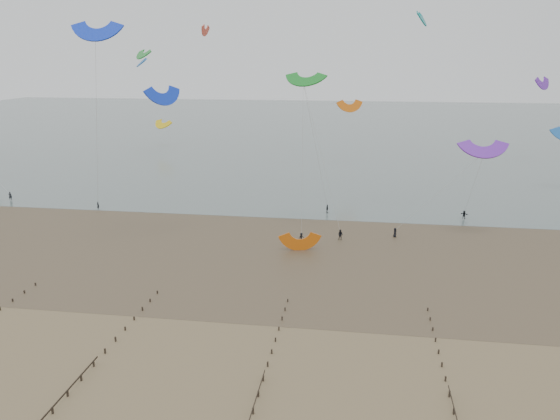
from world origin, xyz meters
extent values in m
plane|color=brown|center=(0.00, 0.00, 0.00)|extent=(500.00, 500.00, 0.00)
plane|color=#475654|center=(0.00, 200.00, 0.03)|extent=(500.00, 500.00, 0.00)
plane|color=#473A28|center=(0.00, 35.00, 0.01)|extent=(500.00, 500.00, 0.00)
ellipsoid|color=slate|center=(-18.00, 22.00, 0.01)|extent=(23.60, 14.36, 0.01)
ellipsoid|color=slate|center=(12.00, 38.00, 0.01)|extent=(33.64, 18.32, 0.01)
ellipsoid|color=slate|center=(-40.00, 40.00, 0.01)|extent=(26.95, 14.22, 0.01)
cube|color=black|center=(-32.00, 4.11, 0.22)|extent=(0.16, 0.16, 0.54)
cube|color=black|center=(-32.00, 6.74, 0.20)|extent=(0.16, 0.16, 0.51)
cube|color=black|center=(-32.00, 9.37, 0.19)|extent=(0.16, 0.16, 0.48)
cube|color=black|center=(-32.00, 12.00, 0.17)|extent=(0.16, 0.16, 0.45)
cube|color=black|center=(-14.00, -14.32, 0.32)|extent=(0.16, 0.16, 0.74)
cube|color=black|center=(-14.00, -11.68, 0.31)|extent=(0.16, 0.16, 0.71)
cube|color=black|center=(-14.00, -9.05, 0.29)|extent=(0.16, 0.16, 0.68)
cube|color=black|center=(-14.00, -6.42, 0.28)|extent=(0.16, 0.16, 0.65)
cube|color=black|center=(-14.00, -3.79, 0.26)|extent=(0.16, 0.16, 0.62)
cube|color=black|center=(-14.00, -1.16, 0.25)|extent=(0.16, 0.16, 0.59)
cube|color=black|center=(-14.00, 1.47, 0.23)|extent=(0.16, 0.16, 0.57)
cube|color=black|center=(-14.00, 4.11, 0.22)|extent=(0.16, 0.16, 0.54)
cube|color=black|center=(-14.00, 6.74, 0.20)|extent=(0.16, 0.16, 0.51)
cube|color=black|center=(-14.00, 9.37, 0.19)|extent=(0.16, 0.16, 0.48)
cube|color=black|center=(-14.00, 12.00, 0.17)|extent=(0.16, 0.16, 0.45)
cube|color=black|center=(4.00, -11.68, 0.31)|extent=(0.16, 0.16, 0.71)
cube|color=black|center=(4.00, -9.05, 0.29)|extent=(0.16, 0.16, 0.68)
cube|color=black|center=(4.00, -6.42, 0.28)|extent=(0.16, 0.16, 0.65)
cube|color=black|center=(4.00, -3.79, 0.26)|extent=(0.16, 0.16, 0.62)
cube|color=black|center=(4.00, -1.16, 0.25)|extent=(0.16, 0.16, 0.59)
cube|color=black|center=(4.00, 1.47, 0.23)|extent=(0.16, 0.16, 0.57)
cube|color=black|center=(4.00, 4.11, 0.22)|extent=(0.16, 0.16, 0.54)
cube|color=black|center=(4.00, 6.74, 0.20)|extent=(0.16, 0.16, 0.51)
cube|color=black|center=(4.00, 9.37, 0.19)|extent=(0.16, 0.16, 0.48)
cube|color=black|center=(4.00, 12.00, 0.17)|extent=(0.16, 0.16, 0.45)
cube|color=black|center=(22.00, -9.05, 0.29)|extent=(0.16, 0.16, 0.68)
cube|color=black|center=(22.00, -6.42, 0.28)|extent=(0.16, 0.16, 0.65)
cube|color=black|center=(22.00, -3.79, 0.26)|extent=(0.16, 0.16, 0.62)
cube|color=black|center=(22.00, -1.16, 0.25)|extent=(0.16, 0.16, 0.59)
cube|color=black|center=(22.00, 1.47, 0.23)|extent=(0.16, 0.16, 0.57)
cube|color=black|center=(22.00, 4.11, 0.22)|extent=(0.16, 0.16, 0.54)
cube|color=black|center=(22.00, 6.74, 0.20)|extent=(0.16, 0.16, 0.51)
cube|color=black|center=(22.00, 9.37, 0.19)|extent=(0.16, 0.16, 0.48)
cube|color=black|center=(22.00, 12.00, 0.17)|extent=(0.16, 0.16, 0.45)
imported|color=black|center=(-41.74, 50.93, 0.81)|extent=(0.68, 0.56, 1.61)
imported|color=black|center=(33.70, 55.12, 0.84)|extent=(1.61, 1.14, 1.67)
imported|color=black|center=(6.43, 55.12, 0.90)|extent=(0.58, 1.11, 1.80)
imported|color=black|center=(9.83, 38.40, 0.94)|extent=(1.07, 0.93, 1.88)
imported|color=black|center=(3.09, 36.65, 0.76)|extent=(1.09, 1.08, 1.51)
imported|color=black|center=(-64.91, 55.32, 0.95)|extent=(0.81, 0.68, 1.90)
imported|color=black|center=(19.42, 41.35, 0.85)|extent=(0.83, 0.98, 1.71)
camera|label=1|loc=(12.65, -53.39, 31.27)|focal=35.00mm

